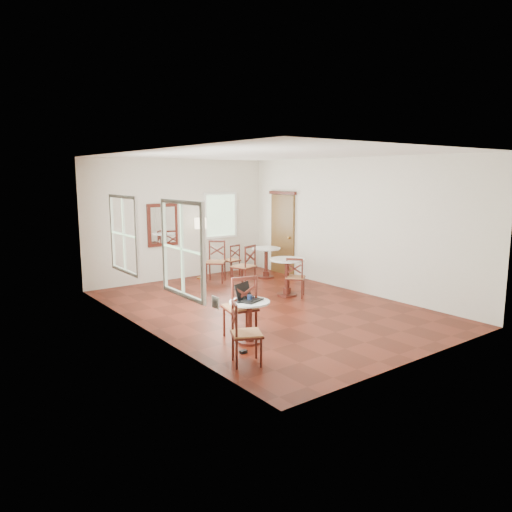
{
  "coord_description": "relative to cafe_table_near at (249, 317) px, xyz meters",
  "views": [
    {
      "loc": [
        -5.74,
        -7.35,
        2.61
      ],
      "look_at": [
        0.0,
        0.3,
        1.0
      ],
      "focal_mm": 33.85,
      "sensor_mm": 36.0,
      "label": 1
    }
  ],
  "objects": [
    {
      "name": "ground",
      "position": [
        1.47,
        1.48,
        -0.42
      ],
      "size": [
        7.0,
        7.0,
        0.0
      ],
      "primitive_type": "plane",
      "color": "#561A0E",
      "rests_on": "ground"
    },
    {
      "name": "room_shell",
      "position": [
        1.4,
        1.75,
        1.47
      ],
      "size": [
        5.02,
        7.02,
        3.01
      ],
      "color": "silver",
      "rests_on": "ground"
    },
    {
      "name": "cafe_table_near",
      "position": [
        0.0,
        0.0,
        0.0
      ],
      "size": [
        0.64,
        0.64,
        0.68
      ],
      "color": "#491A12",
      "rests_on": "ground"
    },
    {
      "name": "cafe_table_mid",
      "position": [
        2.44,
        1.96,
        0.09
      ],
      "size": [
        0.77,
        0.77,
        0.81
      ],
      "color": "#491A12",
      "rests_on": "ground"
    },
    {
      "name": "cafe_table_back",
      "position": [
        3.22,
        3.69,
        0.06
      ],
      "size": [
        0.74,
        0.74,
        0.78
      ],
      "color": "#491A12",
      "rests_on": "ground"
    },
    {
      "name": "chair_near_a",
      "position": [
        -0.0,
        0.24,
        0.11
      ],
      "size": [
        0.59,
        0.59,
        1.05
      ],
      "rotation": [
        0.0,
        0.0,
        2.91
      ],
      "color": "#491A12",
      "rests_on": "ground"
    },
    {
      "name": "chair_near_b",
      "position": [
        -0.56,
        -0.66,
        0.03
      ],
      "size": [
        0.55,
        0.55,
        0.9
      ],
      "rotation": [
        0.0,
        0.0,
        1.13
      ],
      "color": "#491A12",
      "rests_on": "ground"
    },
    {
      "name": "chair_mid_a",
      "position": [
        2.15,
        3.14,
        0.09
      ],
      "size": [
        0.59,
        0.59,
        1.01
      ],
      "rotation": [
        0.0,
        0.0,
        3.45
      ],
      "color": "#491A12",
      "rests_on": "ground"
    },
    {
      "name": "chair_mid_b",
      "position": [
        2.5,
        1.75,
        0.02
      ],
      "size": [
        0.57,
        0.57,
        0.87
      ],
      "rotation": [
        0.0,
        0.0,
        2.28
      ],
      "color": "#491A12",
      "rests_on": "ground"
    },
    {
      "name": "chair_back_a",
      "position": [
        2.68,
        4.46,
        -0.01
      ],
      "size": [
        0.43,
        0.43,
        0.83
      ],
      "rotation": [
        0.0,
        0.0,
        3.28
      ],
      "color": "#491A12",
      "rests_on": "ground"
    },
    {
      "name": "chair_back_b",
      "position": [
        1.95,
        4.08,
        0.09
      ],
      "size": [
        0.66,
        0.66,
        1.02
      ],
      "rotation": [
        0.0,
        0.0,
        -0.75
      ],
      "color": "#491A12",
      "rests_on": "ground"
    },
    {
      "name": "floor_lamp",
      "position": [
        1.86,
        4.63,
        0.89
      ],
      "size": [
        0.3,
        0.3,
        1.54
      ],
      "color": "#BF8C3F",
      "rests_on": "ground"
    },
    {
      "name": "laptop",
      "position": [
        -0.0,
        0.06,
        0.32
      ],
      "size": [
        0.46,
        0.42,
        0.27
      ],
      "rotation": [
        0.0,
        0.0,
        0.36
      ],
      "color": "black",
      "rests_on": "cafe_table_near"
    },
    {
      "name": "mouse",
      "position": [
        -0.2,
        0.0,
        0.27
      ],
      "size": [
        0.09,
        0.06,
        0.03
      ],
      "primitive_type": "ellipsoid",
      "rotation": [
        0.0,
        0.0,
        -0.05
      ],
      "color": "black",
      "rests_on": "cafe_table_near"
    },
    {
      "name": "navy_mug",
      "position": [
        0.01,
        -0.0,
        0.31
      ],
      "size": [
        0.12,
        0.08,
        0.1
      ],
      "color": "#101A35",
      "rests_on": "cafe_table_near"
    },
    {
      "name": "water_glass",
      "position": [
        -0.03,
        0.1,
        0.31
      ],
      "size": [
        0.07,
        0.07,
        0.11
      ],
      "primitive_type": "cylinder",
      "color": "white",
      "rests_on": "cafe_table_near"
    },
    {
      "name": "power_adapter",
      "position": [
        -0.34,
        -0.31,
        -0.4
      ],
      "size": [
        0.11,
        0.07,
        0.04
      ],
      "primitive_type": "cube",
      "color": "black",
      "rests_on": "ground"
    }
  ]
}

